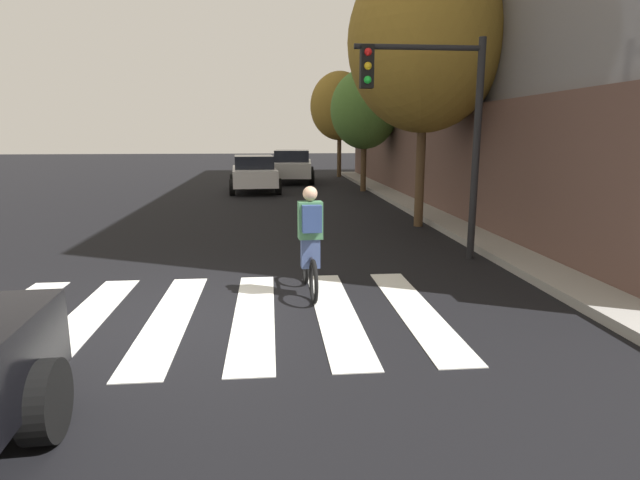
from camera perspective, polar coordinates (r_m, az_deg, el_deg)
name	(u,v)px	position (r m, az deg, el deg)	size (l,w,h in m)	color
ground_plane	(183,318)	(7.35, -14.81, -8.26)	(120.00, 120.00, 0.00)	black
crosswalk_stripes	(213,316)	(7.29, -11.75, -8.22)	(6.21, 3.79, 0.01)	silver
sedan_mid	(254,173)	(22.67, -7.28, 7.34)	(2.31, 4.56, 1.54)	silver
sedan_far	(292,166)	(26.90, -3.08, 8.18)	(2.48, 4.86, 1.64)	silver
cyclist	(310,242)	(7.86, -1.11, -0.19)	(0.37, 1.71, 1.69)	black
traffic_light_near	(436,111)	(10.24, 12.64, 13.64)	(2.47, 0.28, 4.20)	black
fire_hydrant	(493,213)	(13.50, 18.47, 2.85)	(0.33, 0.22, 0.78)	gold
street_tree_near	(425,42)	(14.24, 11.50, 20.57)	(3.93, 3.93, 6.99)	#4C3823
street_tree_mid	(364,110)	(22.60, 4.91, 14.10)	(2.87, 2.87, 5.11)	#4C3823
street_tree_far	(340,106)	(30.18, 2.17, 14.51)	(3.31, 3.31, 5.89)	#4C3823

